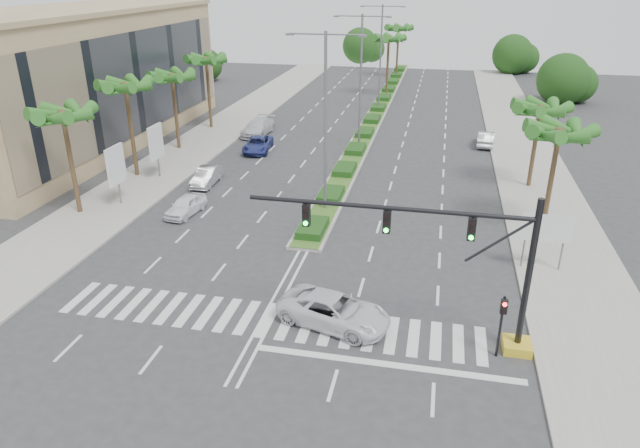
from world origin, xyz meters
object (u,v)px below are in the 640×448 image
(car_parked_c, at_px, (258,144))
(car_right, at_px, (486,139))
(car_parked_b, at_px, (207,176))
(car_parked_d, at_px, (258,127))
(car_crossing, at_px, (334,311))
(car_parked_a, at_px, (186,206))

(car_parked_c, distance_m, car_right, 21.74)
(car_parked_b, bearing_deg, car_parked_d, 90.13)
(car_parked_d, relative_size, car_right, 1.28)
(car_parked_c, bearing_deg, car_crossing, -71.55)
(car_parked_a, bearing_deg, car_crossing, -34.39)
(car_parked_c, bearing_deg, car_parked_d, 101.28)
(car_crossing, bearing_deg, car_parked_b, 54.18)
(car_crossing, bearing_deg, car_parked_d, 39.55)
(car_parked_a, height_order, car_crossing, car_crossing)
(car_parked_d, xyz_separation_m, car_right, (22.59, 0.69, -0.09))
(car_parked_a, bearing_deg, car_parked_d, 101.30)
(car_parked_b, xyz_separation_m, car_right, (21.96, 15.82, 0.04))
(car_parked_b, distance_m, car_parked_d, 15.14)
(car_parked_d, bearing_deg, car_parked_b, -84.25)
(car_parked_a, relative_size, car_crossing, 0.71)
(car_parked_c, distance_m, car_parked_d, 5.95)
(car_parked_a, xyz_separation_m, car_parked_b, (-0.92, 5.99, 0.02))
(car_crossing, xyz_separation_m, car_right, (8.57, 32.86, -0.04))
(car_right, bearing_deg, car_parked_b, 40.53)
(car_right, bearing_deg, car_parked_c, 21.78)
(car_crossing, bearing_deg, car_parked_c, 40.77)
(car_parked_b, bearing_deg, car_parked_c, 80.70)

